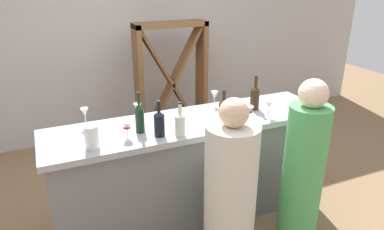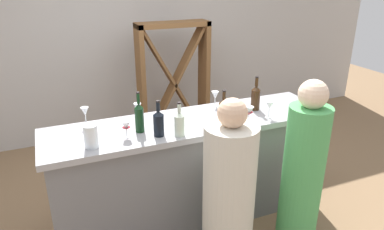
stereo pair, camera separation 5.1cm
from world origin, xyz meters
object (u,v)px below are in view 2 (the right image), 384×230
(water_pitcher, at_px, (91,136))
(wine_bottle_leftmost_dark_green, at_px, (139,117))
(wine_glass_near_right, at_px, (126,126))
(wine_glass_far_center, at_px, (85,112))
(person_center_guest, at_px, (303,174))
(wine_bottle_rightmost_amber_brown, at_px, (256,97))
(wine_glass_near_center, at_px, (270,105))
(wine_glass_far_left, at_px, (138,109))
(wine_bottle_second_left_near_black, at_px, (159,123))
(wine_bottle_center_clear_pale, at_px, (179,123))
(person_left_guest, at_px, (229,197))
(wine_rack, at_px, (174,84))
(wine_glass_near_left, at_px, (249,112))
(wine_glass_far_right, at_px, (215,96))
(wine_bottle_second_right_amber_brown, at_px, (224,110))

(water_pitcher, bearing_deg, wine_bottle_leftmost_dark_green, 18.55)
(wine_glass_near_right, xyz_separation_m, wine_glass_far_center, (-0.26, 0.36, 0.02))
(person_center_guest, bearing_deg, water_pitcher, 79.32)
(wine_bottle_rightmost_amber_brown, relative_size, wine_glass_near_center, 2.12)
(wine_glass_far_center, height_order, person_center_guest, person_center_guest)
(wine_glass_far_left, xyz_separation_m, water_pitcher, (-0.43, -0.33, -0.03))
(wine_glass_far_left, bearing_deg, wine_bottle_rightmost_amber_brown, -6.83)
(wine_glass_near_center, distance_m, water_pitcher, 1.52)
(wine_bottle_second_left_near_black, bearing_deg, wine_bottle_leftmost_dark_green, 131.86)
(wine_bottle_center_clear_pale, xyz_separation_m, water_pitcher, (-0.66, 0.06, -0.02))
(wine_glass_near_center, height_order, person_left_guest, person_left_guest)
(wine_bottle_rightmost_amber_brown, distance_m, person_center_guest, 0.82)
(wine_bottle_second_left_near_black, bearing_deg, wine_glass_near_center, -0.64)
(wine_rack, relative_size, wine_bottle_rightmost_amber_brown, 5.03)
(wine_glass_near_left, height_order, water_pitcher, water_pitcher)
(wine_glass_far_right, bearing_deg, water_pitcher, -160.49)
(wine_bottle_leftmost_dark_green, height_order, wine_glass_near_left, wine_bottle_leftmost_dark_green)
(wine_glass_far_right, xyz_separation_m, water_pitcher, (-1.21, -0.43, -0.02))
(wine_glass_far_left, height_order, water_pitcher, water_pitcher)
(water_pitcher, xyz_separation_m, person_center_guest, (1.55, -0.50, -0.40))
(wine_rack, height_order, wine_glass_far_center, wine_rack)
(wine_bottle_second_right_amber_brown, bearing_deg, person_center_guest, -51.04)
(wine_bottle_second_right_amber_brown, bearing_deg, water_pitcher, -177.20)
(wine_glass_near_center, distance_m, wine_glass_near_right, 1.25)
(wine_rack, height_order, water_pitcher, wine_rack)
(water_pitcher, xyz_separation_m, person_left_guest, (0.88, -0.49, -0.44))
(wine_rack, relative_size, wine_bottle_center_clear_pale, 5.76)
(person_left_guest, bearing_deg, wine_bottle_center_clear_pale, 34.74)
(wine_glass_far_right, bearing_deg, wine_rack, 86.54)
(wine_bottle_leftmost_dark_green, distance_m, wine_glass_near_center, 1.13)
(wine_bottle_second_right_amber_brown, distance_m, wine_glass_far_center, 1.15)
(wine_bottle_second_left_near_black, bearing_deg, wine_glass_far_left, 103.82)
(wine_glass_near_right, height_order, wine_glass_far_right, wine_glass_far_right)
(wine_bottle_leftmost_dark_green, height_order, person_left_guest, person_left_guest)
(wine_rack, distance_m, wine_bottle_second_right_amber_brown, 1.82)
(wine_bottle_leftmost_dark_green, bearing_deg, person_center_guest, -28.61)
(wine_bottle_rightmost_amber_brown, xyz_separation_m, person_left_guest, (-0.63, -0.69, -0.47))
(wine_bottle_second_left_near_black, distance_m, wine_bottle_rightmost_amber_brown, 1.02)
(wine_glass_far_center, distance_m, wine_glass_far_right, 1.20)
(wine_bottle_center_clear_pale, bearing_deg, water_pitcher, 174.81)
(wine_bottle_rightmost_amber_brown, relative_size, wine_glass_far_center, 1.99)
(wine_bottle_second_left_near_black, distance_m, wine_glass_far_left, 0.34)
(wine_bottle_rightmost_amber_brown, height_order, wine_glass_near_right, wine_bottle_rightmost_amber_brown)
(wine_rack, bearing_deg, water_pitcher, -125.16)
(person_center_guest, bearing_deg, wine_glass_far_center, 66.14)
(wine_bottle_second_right_amber_brown, distance_m, wine_bottle_rightmost_amber_brown, 0.43)
(wine_glass_near_left, height_order, wine_glass_near_right, wine_glass_near_left)
(wine_bottle_second_right_amber_brown, xyz_separation_m, wine_glass_near_center, (0.42, -0.06, 0.00))
(wine_rack, xyz_separation_m, wine_bottle_second_left_near_black, (-0.78, -1.83, 0.30))
(wine_glass_near_left, bearing_deg, wine_bottle_rightmost_amber_brown, 48.63)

